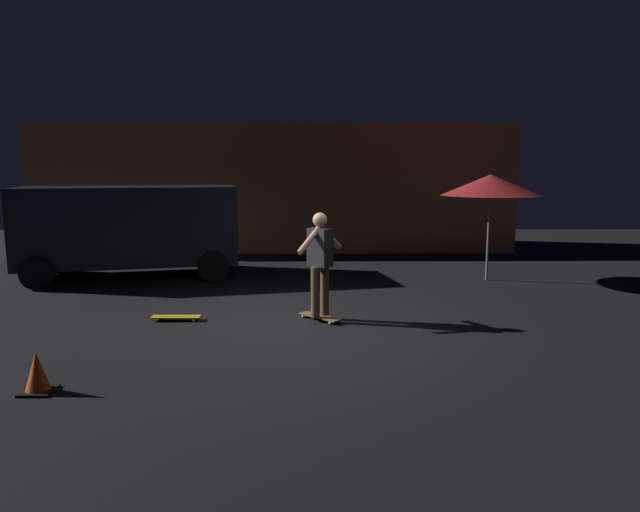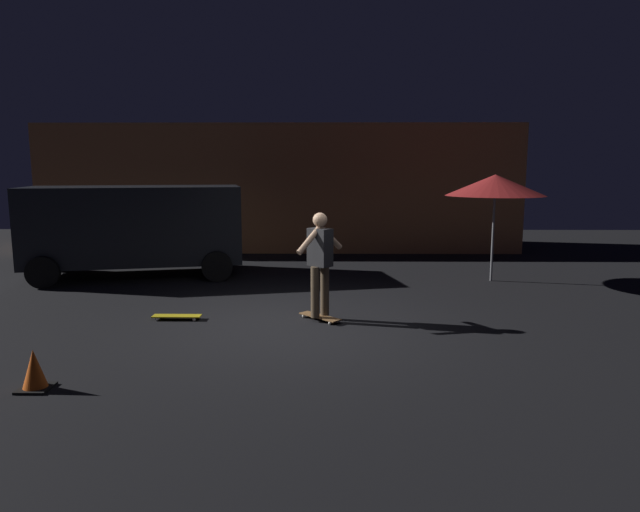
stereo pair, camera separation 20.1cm
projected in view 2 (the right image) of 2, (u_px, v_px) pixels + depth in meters
ground_plane at (291, 326)px, 8.82m from camera, size 28.00×28.00×0.00m
low_building at (282, 187)px, 17.50m from camera, size 13.94×3.09×3.69m
parked_van at (135, 225)px, 12.71m from camera, size 4.90×3.04×2.03m
patio_umbrella at (495, 185)px, 12.02m from camera, size 2.10×2.10×2.30m
skateboard_ridden at (320, 317)px, 9.12m from camera, size 0.70×0.68×0.07m
skateboard_spare at (177, 316)px, 9.16m from camera, size 0.78×0.23×0.07m
skater at (320, 257)px, 8.97m from camera, size 0.74×0.77×1.67m
traffic_cone at (34, 371)px, 6.24m from camera, size 0.34×0.34×0.46m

